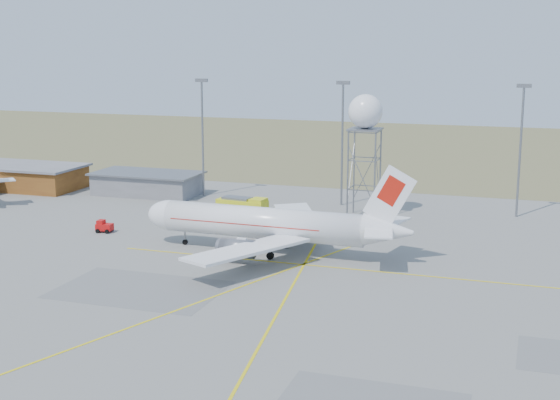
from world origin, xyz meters
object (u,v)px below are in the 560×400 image
(airliner_main, at_px, (268,224))
(radar_tower, at_px, (365,149))
(fire_truck, at_px, (243,208))
(baggage_tug, at_px, (104,228))

(airliner_main, distance_m, radar_tower, 26.67)
(radar_tower, height_order, fire_truck, radar_tower)
(radar_tower, height_order, baggage_tug, radar_tower)
(radar_tower, xyz_separation_m, baggage_tug, (-32.86, -21.86, -9.97))
(fire_truck, distance_m, baggage_tug, 21.73)
(radar_tower, distance_m, baggage_tug, 40.71)
(radar_tower, bearing_deg, airliner_main, -105.92)
(airliner_main, distance_m, baggage_tug, 26.14)
(airliner_main, xyz_separation_m, radar_tower, (7.07, 24.79, 6.86))
(radar_tower, relative_size, fire_truck, 2.30)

